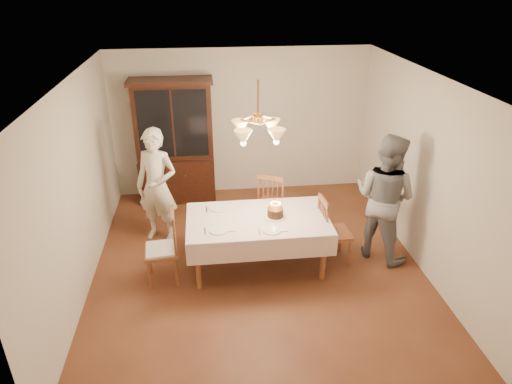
{
  "coord_description": "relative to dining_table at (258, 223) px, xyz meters",
  "views": [
    {
      "loc": [
        -0.64,
        -5.29,
        3.76
      ],
      "look_at": [
        0.0,
        0.2,
        1.05
      ],
      "focal_mm": 32.0,
      "sensor_mm": 36.0,
      "label": 1
    }
  ],
  "objects": [
    {
      "name": "birthday_cake",
      "position": [
        0.24,
        0.0,
        0.14
      ],
      "size": [
        0.3,
        0.3,
        0.21
      ],
      "color": "white",
      "rests_on": "dining_table"
    },
    {
      "name": "place_setting_far_left",
      "position": [
        -0.49,
        0.32,
        0.08
      ],
      "size": [
        0.39,
        0.24,
        0.02
      ],
      "color": "white",
      "rests_on": "dining_table"
    },
    {
      "name": "room_shell",
      "position": [
        0.0,
        0.0,
        0.9
      ],
      "size": [
        5.0,
        5.0,
        5.0
      ],
      "color": "white",
      "rests_on": "ground"
    },
    {
      "name": "place_setting_near_left",
      "position": [
        -0.52,
        -0.27,
        0.08
      ],
      "size": [
        0.4,
        0.25,
        0.02
      ],
      "color": "white",
      "rests_on": "dining_table"
    },
    {
      "name": "adult_in_grey",
      "position": [
        1.77,
        0.08,
        0.24
      ],
      "size": [
        1.11,
        1.13,
        1.84
      ],
      "primitive_type": "imported",
      "rotation": [
        0.0,
        0.0,
        2.28
      ],
      "color": "slate",
      "rests_on": "ground"
    },
    {
      "name": "elderly_woman",
      "position": [
        -1.39,
        0.89,
        0.2
      ],
      "size": [
        0.76,
        0.64,
        1.76
      ],
      "primitive_type": "imported",
      "rotation": [
        0.0,
        0.0,
        -0.4
      ],
      "color": "#F2E7CC",
      "rests_on": "ground"
    },
    {
      "name": "chair_far_side",
      "position": [
        0.36,
        0.97,
        -0.24
      ],
      "size": [
        0.57,
        0.56,
        1.0
      ],
      "color": "brown",
      "rests_on": "ground"
    },
    {
      "name": "chair_left_end",
      "position": [
        -1.28,
        -0.18,
        -0.23
      ],
      "size": [
        0.46,
        0.47,
        1.0
      ],
      "color": "brown",
      "rests_on": "ground"
    },
    {
      "name": "chair_right_end",
      "position": [
        1.06,
        -0.01,
        -0.24
      ],
      "size": [
        0.44,
        0.46,
        1.0
      ],
      "color": "brown",
      "rests_on": "ground"
    },
    {
      "name": "china_hutch",
      "position": [
        -1.17,
        2.25,
        0.36
      ],
      "size": [
        1.38,
        0.54,
        2.16
      ],
      "color": "black",
      "rests_on": "ground"
    },
    {
      "name": "dining_table",
      "position": [
        0.0,
        0.0,
        0.0
      ],
      "size": [
        1.9,
        1.1,
        0.76
      ],
      "color": "brown",
      "rests_on": "ground"
    },
    {
      "name": "ground",
      "position": [
        0.0,
        0.0,
        -0.68
      ],
      "size": [
        5.0,
        5.0,
        0.0
      ],
      "primitive_type": "plane",
      "color": "#572A19",
      "rests_on": "ground"
    },
    {
      "name": "place_setting_near_right",
      "position": [
        0.15,
        -0.35,
        0.08
      ],
      "size": [
        0.38,
        0.23,
        0.02
      ],
      "color": "white",
      "rests_on": "dining_table"
    },
    {
      "name": "chandelier",
      "position": [
        -0.0,
        -0.0,
        1.29
      ],
      "size": [
        0.62,
        0.62,
        0.73
      ],
      "color": "#BF8C3F",
      "rests_on": "ground"
    }
  ]
}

